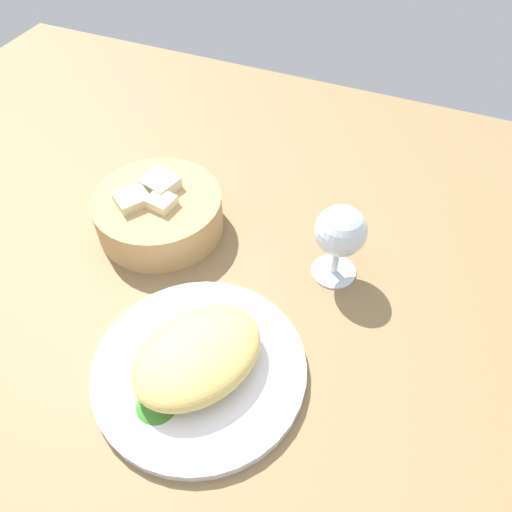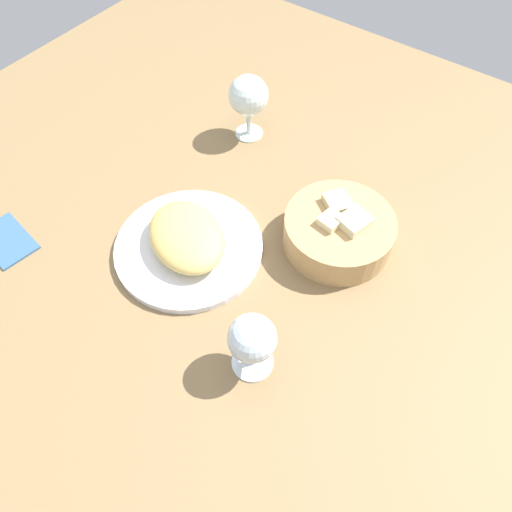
# 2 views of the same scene
# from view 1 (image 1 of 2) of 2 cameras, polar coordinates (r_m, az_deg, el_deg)

# --- Properties ---
(ground_plane) EXTENTS (1.40, 1.40, 0.02)m
(ground_plane) POSITION_cam_1_polar(r_m,az_deg,el_deg) (0.67, -13.56, -10.29)
(ground_plane) COLOR olive
(plate) EXTENTS (0.25, 0.25, 0.01)m
(plate) POSITION_cam_1_polar(r_m,az_deg,el_deg) (0.62, -6.33, -12.47)
(plate) COLOR silver
(plate) RESTS_ON ground_plane
(omelette) EXTENTS (0.20, 0.18, 0.05)m
(omelette) POSITION_cam_1_polar(r_m,az_deg,el_deg) (0.59, -6.59, -10.98)
(omelette) COLOR #DBBD64
(omelette) RESTS_ON plate
(lettuce_garnish) EXTENTS (0.05, 0.05, 0.02)m
(lettuce_garnish) POSITION_cam_1_polar(r_m,az_deg,el_deg) (0.59, -11.28, -15.93)
(lettuce_garnish) COLOR #3B7E29
(lettuce_garnish) RESTS_ON plate
(bread_basket) EXTENTS (0.19, 0.19, 0.08)m
(bread_basket) POSITION_cam_1_polar(r_m,az_deg,el_deg) (0.76, -10.96, 4.94)
(bread_basket) COLOR tan
(bread_basket) RESTS_ON ground_plane
(wine_glass_near) EXTENTS (0.07, 0.07, 0.12)m
(wine_glass_near) POSITION_cam_1_polar(r_m,az_deg,el_deg) (0.66, 9.51, 2.46)
(wine_glass_near) COLOR silver
(wine_glass_near) RESTS_ON ground_plane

